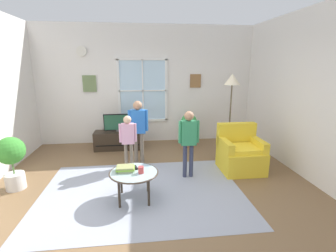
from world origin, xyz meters
name	(u,v)px	position (x,y,z in m)	size (l,w,h in m)	color
ground_plane	(155,193)	(0.00, 0.00, -0.01)	(6.00, 6.08, 0.02)	brown
back_wall	(147,85)	(-0.01, 2.80, 1.47)	(5.40, 0.17, 2.94)	silver
side_wall_right	(328,98)	(2.76, 0.00, 1.47)	(0.12, 5.48, 2.94)	silver
area_rug	(142,192)	(-0.19, 0.03, 0.00)	(3.18, 2.30, 0.01)	#999EAD
tv_stand	(118,140)	(-0.73, 2.20, 0.22)	(1.11, 0.44, 0.43)	#2D2319
television	(117,122)	(-0.73, 2.20, 0.65)	(0.64, 0.08, 0.42)	#4C4C4C
armchair	(240,154)	(1.69, 0.68, 0.33)	(0.76, 0.74, 0.87)	yellow
coffee_table	(134,174)	(-0.31, -0.16, 0.42)	(0.73, 0.73, 0.45)	#99B2B7
book_stack	(125,168)	(-0.43, -0.11, 0.48)	(0.27, 0.20, 0.07)	#98A773
cup	(141,170)	(-0.20, -0.21, 0.50)	(0.08, 0.08, 0.10)	#BF3F3F
remote_near_books	(136,167)	(-0.29, -0.02, 0.46)	(0.04, 0.14, 0.02)	black
person_blue_shirt	(138,125)	(-0.24, 1.20, 0.82)	(0.39, 0.18, 1.30)	#726656
person_green_shirt	(189,137)	(0.64, 0.49, 0.76)	(0.37, 0.17, 1.21)	#333851
person_pink_shirt	(128,137)	(-0.43, 0.90, 0.67)	(0.32, 0.15, 1.08)	#726656
potted_plant_by_window	(189,128)	(1.00, 2.22, 0.45)	(0.40, 0.40, 0.81)	#9E6B4C
potted_plant_corner	(12,158)	(-2.25, 0.40, 0.54)	(0.44, 0.44, 0.88)	silver
floor_lamp	(232,88)	(1.66, 1.25, 1.52)	(0.32, 0.32, 1.81)	black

